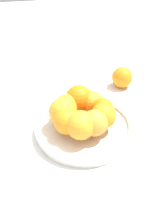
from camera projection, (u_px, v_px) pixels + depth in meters
ground_plane at (84, 131)px, 0.65m from camera, size 4.00×4.00×0.00m
fruit_bowl at (84, 126)px, 0.64m from camera, size 0.28×0.28×0.03m
orange_pile at (81, 112)px, 0.61m from camera, size 0.20×0.19×0.08m
stray_orange at (122, 77)px, 0.83m from camera, size 0.08×0.08×0.08m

